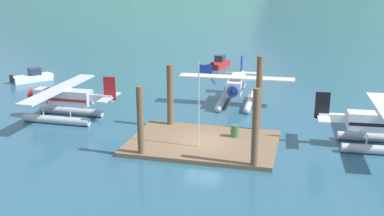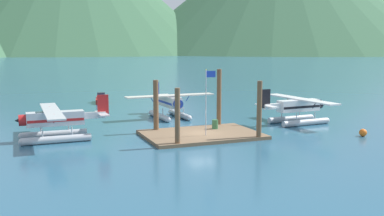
# 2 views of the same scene
# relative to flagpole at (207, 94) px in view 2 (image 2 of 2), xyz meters

# --- Properties ---
(ground_plane) EXTENTS (1200.00, 1200.00, 0.00)m
(ground_plane) POSITION_rel_flagpole_xyz_m (-0.07, 1.15, -3.98)
(ground_plane) COLOR #285670
(dock_platform) EXTENTS (10.38, 7.30, 0.30)m
(dock_platform) POSITION_rel_flagpole_xyz_m (-0.07, 1.15, -3.83)
(dock_platform) COLOR brown
(dock_platform) RESTS_ON ground
(piling_near_left) EXTENTS (0.43, 0.43, 4.84)m
(piling_near_left) POSITION_rel_flagpole_xyz_m (-3.54, -2.07, -1.56)
(piling_near_left) COLOR brown
(piling_near_left) RESTS_ON ground
(piling_near_right) EXTENTS (0.44, 0.44, 5.21)m
(piling_near_right) POSITION_rel_flagpole_xyz_m (3.95, -2.25, -1.37)
(piling_near_right) COLOR brown
(piling_near_right) RESTS_ON ground
(piling_far_left) EXTENTS (0.50, 0.50, 5.02)m
(piling_far_left) POSITION_rel_flagpole_xyz_m (-3.42, 4.30, -1.47)
(piling_far_left) COLOR brown
(piling_far_left) RESTS_ON ground
(piling_far_right) EXTENTS (0.46, 0.46, 5.90)m
(piling_far_right) POSITION_rel_flagpole_xyz_m (3.37, 4.76, -1.03)
(piling_far_right) COLOR brown
(piling_far_right) RESTS_ON ground
(flagpole) EXTENTS (0.95, 0.10, 5.90)m
(flagpole) POSITION_rel_flagpole_xyz_m (0.00, 0.00, 0.00)
(flagpole) COLOR silver
(flagpole) RESTS_ON dock_platform
(fuel_drum) EXTENTS (0.62, 0.62, 0.88)m
(fuel_drum) POSITION_rel_flagpole_xyz_m (1.96, 2.60, -3.24)
(fuel_drum) COLOR #33663D
(fuel_drum) RESTS_ON dock_platform
(mooring_buoy) EXTENTS (0.70, 0.70, 0.70)m
(mooring_buoy) POSITION_rel_flagpole_xyz_m (13.63, -4.34, -3.63)
(mooring_buoy) COLOR orange
(mooring_buoy) RESTS_ON ground
(seaplane_cream_bow_centre) EXTENTS (10.45, 7.98, 3.84)m
(seaplane_cream_bow_centre) POSITION_rel_flagpole_xyz_m (0.56, 12.09, -2.40)
(seaplane_cream_bow_centre) COLOR #B7BABF
(seaplane_cream_bow_centre) RESTS_ON ground
(seaplane_silver_port_fwd) EXTENTS (7.98, 10.41, 3.84)m
(seaplane_silver_port_fwd) POSITION_rel_flagpole_xyz_m (-12.60, 4.21, -2.40)
(seaplane_silver_port_fwd) COLOR #B7BABF
(seaplane_silver_port_fwd) RESTS_ON ground
(seaplane_white_stbd_fwd) EXTENTS (7.97, 10.47, 3.84)m
(seaplane_white_stbd_fwd) POSITION_rel_flagpole_xyz_m (12.13, 3.57, -2.40)
(seaplane_white_stbd_fwd) COLOR #B7BABF
(seaplane_white_stbd_fwd) RESTS_ON ground
(boat_red_open_north) EXTENTS (2.24, 4.85, 1.50)m
(boat_red_open_north) POSITION_rel_flagpole_xyz_m (-4.25, 29.00, -3.49)
(boat_red_open_north) COLOR #B2231E
(boat_red_open_north) RESTS_ON ground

